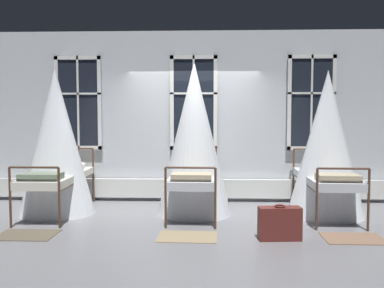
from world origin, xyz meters
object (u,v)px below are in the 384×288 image
(cot_third, at_px, (194,140))
(cot_fourth, at_px, (327,145))
(cot_second, at_px, (56,143))
(suitcase_dark, at_px, (280,223))

(cot_third, bearing_deg, cot_fourth, -89.24)
(cot_second, xyz_separation_m, cot_third, (2.32, 0.06, 0.05))
(cot_second, height_order, cot_third, cot_third)
(cot_second, height_order, cot_fourth, cot_second)
(cot_second, relative_size, cot_fourth, 1.02)
(cot_third, distance_m, suitcase_dark, 2.14)
(cot_second, distance_m, suitcase_dark, 3.89)
(cot_fourth, bearing_deg, suitcase_dark, 146.71)
(cot_third, xyz_separation_m, cot_fourth, (2.19, -0.02, -0.07))
(cot_third, xyz_separation_m, suitcase_dark, (1.18, -1.46, -1.01))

